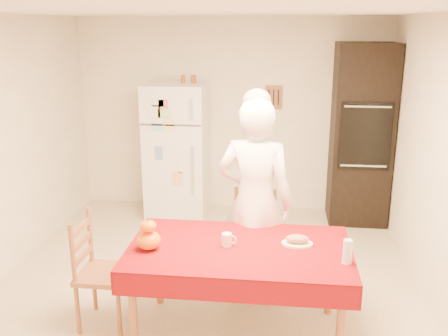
% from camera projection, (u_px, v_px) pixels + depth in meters
% --- Properties ---
extents(floor, '(4.50, 4.50, 0.00)m').
position_uv_depth(floor, '(206.00, 287.00, 4.73)').
color(floor, tan).
rests_on(floor, ground).
extents(room_shell, '(4.02, 4.52, 2.51)m').
position_uv_depth(room_shell, '(205.00, 118.00, 4.28)').
color(room_shell, white).
rests_on(room_shell, ground).
extents(refrigerator, '(0.75, 0.74, 1.70)m').
position_uv_depth(refrigerator, '(177.00, 151.00, 6.36)').
color(refrigerator, white).
rests_on(refrigerator, floor).
extents(oven_cabinet, '(0.70, 0.62, 2.20)m').
position_uv_depth(oven_cabinet, '(361.00, 135.00, 6.08)').
color(oven_cabinet, black).
rests_on(oven_cabinet, floor).
extents(dining_table, '(1.70, 1.00, 0.76)m').
position_uv_depth(dining_table, '(239.00, 255.00, 3.83)').
color(dining_table, brown).
rests_on(dining_table, floor).
extents(chair_far, '(0.46, 0.44, 0.95)m').
position_uv_depth(chair_far, '(253.00, 237.00, 4.62)').
color(chair_far, brown).
rests_on(chair_far, floor).
extents(chair_left, '(0.40, 0.42, 0.95)m').
position_uv_depth(chair_left, '(96.00, 267.00, 4.04)').
color(chair_left, brown).
rests_on(chair_left, floor).
extents(seated_woman, '(0.74, 0.56, 1.84)m').
position_uv_depth(seated_woman, '(255.00, 203.00, 4.29)').
color(seated_woman, white).
rests_on(seated_woman, floor).
extents(coffee_mug, '(0.08, 0.08, 0.10)m').
position_uv_depth(coffee_mug, '(227.00, 240.00, 3.82)').
color(coffee_mug, silver).
rests_on(coffee_mug, dining_table).
extents(pumpkin_lower, '(0.19, 0.19, 0.14)m').
position_uv_depth(pumpkin_lower, '(149.00, 240.00, 3.76)').
color(pumpkin_lower, red).
rests_on(pumpkin_lower, dining_table).
extents(pumpkin_upper, '(0.12, 0.12, 0.09)m').
position_uv_depth(pumpkin_upper, '(148.00, 226.00, 3.73)').
color(pumpkin_upper, '#D23D04').
rests_on(pumpkin_upper, pumpkin_lower).
extents(wine_glass, '(0.07, 0.07, 0.18)m').
position_uv_depth(wine_glass, '(347.00, 252.00, 3.53)').
color(wine_glass, silver).
rests_on(wine_glass, dining_table).
extents(bread_plate, '(0.24, 0.24, 0.02)m').
position_uv_depth(bread_plate, '(297.00, 244.00, 3.85)').
color(bread_plate, white).
rests_on(bread_plate, dining_table).
extents(bread_loaf, '(0.18, 0.10, 0.06)m').
position_uv_depth(bread_loaf, '(297.00, 239.00, 3.83)').
color(bread_loaf, tan).
rests_on(bread_loaf, bread_plate).
extents(spice_jar_left, '(0.05, 0.05, 0.10)m').
position_uv_depth(spice_jar_left, '(183.00, 79.00, 6.14)').
color(spice_jar_left, brown).
rests_on(spice_jar_left, refrigerator).
extents(spice_jar_mid, '(0.05, 0.05, 0.10)m').
position_uv_depth(spice_jar_mid, '(193.00, 79.00, 6.13)').
color(spice_jar_mid, brown).
rests_on(spice_jar_mid, refrigerator).
extents(spice_jar_right, '(0.05, 0.05, 0.10)m').
position_uv_depth(spice_jar_right, '(194.00, 79.00, 6.13)').
color(spice_jar_right, brown).
rests_on(spice_jar_right, refrigerator).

